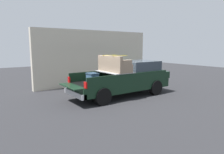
{
  "coord_description": "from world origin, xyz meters",
  "views": [
    {
      "loc": [
        -6.62,
        -8.53,
        2.69
      ],
      "look_at": [
        -0.6,
        0.0,
        1.1
      ],
      "focal_mm": 32.46,
      "sensor_mm": 36.0,
      "label": 1
    }
  ],
  "objects": [
    {
      "name": "pickup_truck",
      "position": [
        0.37,
        -0.0,
        0.96
      ],
      "size": [
        6.05,
        2.06,
        2.23
      ],
      "color": "black",
      "rests_on": "ground_plane"
    },
    {
      "name": "building_facade",
      "position": [
        0.75,
        3.94,
        1.89
      ],
      "size": [
        8.8,
        0.36,
        3.78
      ],
      "primitive_type": "cube",
      "color": "beige",
      "rests_on": "ground_plane"
    },
    {
      "name": "trash_can",
      "position": [
        3.78,
        2.82,
        0.5
      ],
      "size": [
        0.6,
        0.6,
        0.98
      ],
      "color": "#1E592D",
      "rests_on": "ground_plane"
    },
    {
      "name": "ground_plane",
      "position": [
        0.0,
        0.0,
        0.0
      ],
      "size": [
        40.0,
        40.0,
        0.0
      ],
      "primitive_type": "plane",
      "color": "#262628"
    }
  ]
}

